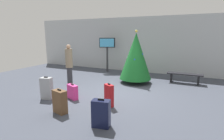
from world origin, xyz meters
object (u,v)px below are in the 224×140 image
Objects in this scene: traveller_0 at (69,63)px; suitcase_2 at (73,92)px; waiting_bench at (185,76)px; suitcase_3 at (47,88)px; flight_info_kiosk at (107,48)px; suitcase_4 at (109,95)px; suitcase_1 at (101,114)px; suitcase_0 at (60,102)px; holiday_tree at (136,56)px.

traveller_0 reaches higher than suitcase_2.
suitcase_3 is (-4.44, -4.39, 0.03)m from waiting_bench.
waiting_bench is at bearing -10.77° from flight_info_kiosk.
suitcase_3 is at bearing -135.28° from waiting_bench.
traveller_0 reaches higher than suitcase_4.
waiting_bench is at bearing 72.23° from suitcase_1.
suitcase_0 is at bearing -76.82° from flight_info_kiosk.
suitcase_2 is at bearing 145.29° from suitcase_1.
traveller_0 reaches higher than suitcase_3.
suitcase_1 is at bearing -72.75° from suitcase_4.
suitcase_0 is at bearing 172.37° from suitcase_1.
suitcase_0 is (1.71, -2.63, -0.64)m from traveller_0.
suitcase_0 is at bearing -103.38° from holiday_tree.
flight_info_kiosk is at bearing 84.64° from traveller_0.
suitcase_3 is (-2.24, -3.50, -0.91)m from holiday_tree.
waiting_bench is 2.88× the size of suitcase_2.
waiting_bench is 5.38m from suitcase_2.
holiday_tree is 4.51× the size of suitcase_2.
flight_info_kiosk is at bearing 103.18° from suitcase_0.
waiting_bench is 0.86× the size of traveller_0.
flight_info_kiosk reaches higher than traveller_0.
suitcase_1 is (3.21, -2.83, -0.64)m from traveller_0.
holiday_tree is 1.19× the size of flight_info_kiosk.
suitcase_2 is at bearing 109.52° from suitcase_0.
suitcase_1 is at bearing -34.71° from suitcase_2.
flight_info_kiosk is at bearing 169.23° from waiting_bench.
flight_info_kiosk is 6.92m from suitcase_1.
holiday_tree reaches higher than suitcase_4.
flight_info_kiosk is 1.31× the size of waiting_bench.
waiting_bench is 4.56m from suitcase_4.
suitcase_0 is (1.40, -5.98, -1.16)m from flight_info_kiosk.
suitcase_1 is at bearing -83.58° from holiday_tree.
suitcase_3 is at bearing -76.02° from traveller_0.
suitcase_3 reaches higher than waiting_bench.
suitcase_4 is at bearing -88.08° from holiday_tree.
traveller_0 is at bearing 130.93° from suitcase_2.
holiday_tree is 3.43× the size of suitcase_0.
suitcase_1 is 1.34× the size of suitcase_2.
suitcase_1 is at bearing -107.77° from waiting_bench.
suitcase_2 is (-1.39, -3.10, -1.04)m from holiday_tree.
suitcase_0 is 1.53m from suitcase_4.
suitcase_0 is 0.98× the size of suitcase_1.
suitcase_1 reaches higher than waiting_bench.
holiday_tree reaches higher than traveller_0.
suitcase_4 reaches higher than suitcase_1.
suitcase_2 is (-3.59, -4.00, -0.10)m from waiting_bench.
flight_info_kiosk is 3.40m from traveller_0.
traveller_0 is at bearing 123.08° from suitcase_0.
suitcase_2 is (-0.39, 1.11, -0.09)m from suitcase_0.
holiday_tree is 4.54m from suitcase_1.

